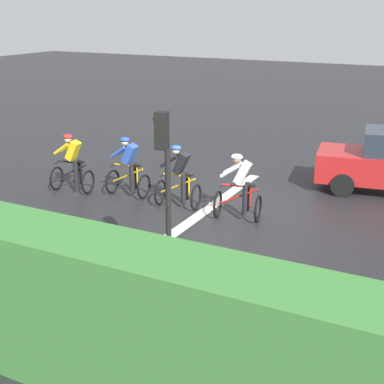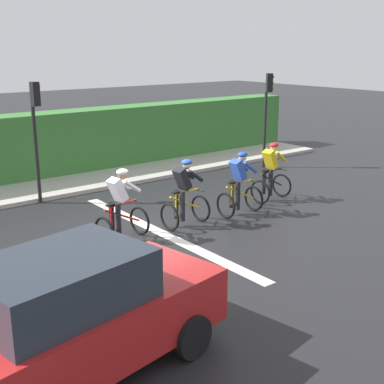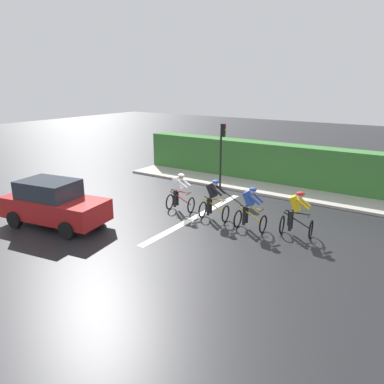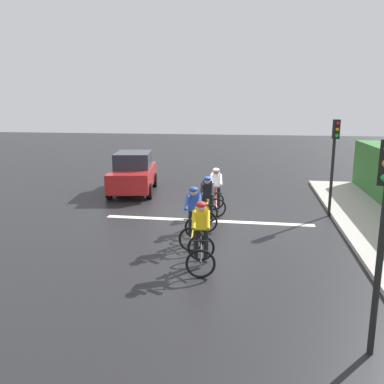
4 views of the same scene
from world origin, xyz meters
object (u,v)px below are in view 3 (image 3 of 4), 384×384
object	(u,v)px
cyclist_second	(250,210)
traffic_light_near_crossing	(222,146)
cyclist_lead	(296,215)
cyclist_mid	(213,201)
car_red	(54,203)
cyclist_fourth	(179,193)

from	to	relation	value
cyclist_second	traffic_light_near_crossing	size ratio (longest dim) A/B	0.50
cyclist_lead	cyclist_second	distance (m)	1.66
cyclist_mid	car_red	distance (m)	6.14
cyclist_second	car_red	xyz separation A→B (m)	(3.73, -6.42, 0.08)
cyclist_fourth	traffic_light_near_crossing	bearing A→B (deg)	-176.82
cyclist_lead	cyclist_fourth	distance (m)	4.99
cyclist_mid	car_red	bearing A→B (deg)	-50.65
cyclist_mid	traffic_light_near_crossing	world-z (taller)	traffic_light_near_crossing
cyclist_lead	car_red	bearing A→B (deg)	-62.65
cyclist_lead	cyclist_mid	xyz separation A→B (m)	(0.25, -3.27, 0.00)
cyclist_fourth	cyclist_second	bearing A→B (deg)	85.74
cyclist_lead	traffic_light_near_crossing	world-z (taller)	traffic_light_near_crossing
cyclist_mid	cyclist_second	bearing A→B (deg)	84.48
car_red	traffic_light_near_crossing	distance (m)	8.55
cyclist_second	cyclist_mid	world-z (taller)	same
car_red	cyclist_mid	bearing A→B (deg)	129.35
cyclist_second	traffic_light_near_crossing	world-z (taller)	traffic_light_near_crossing
cyclist_lead	cyclist_mid	bearing A→B (deg)	-85.56
cyclist_lead	car_red	world-z (taller)	car_red
cyclist_lead	car_red	size ratio (longest dim) A/B	0.38
cyclist_mid	car_red	world-z (taller)	car_red
cyclist_mid	car_red	size ratio (longest dim) A/B	0.38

